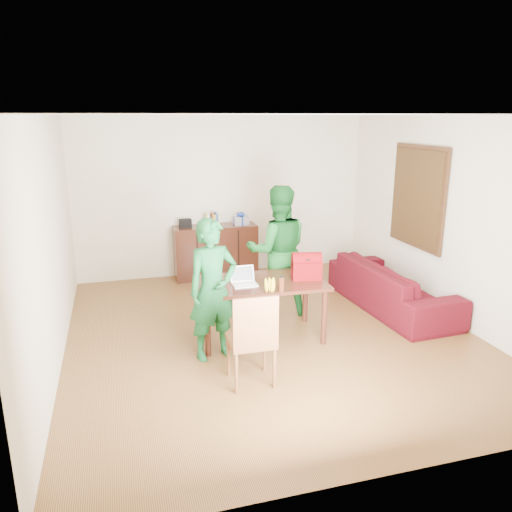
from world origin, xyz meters
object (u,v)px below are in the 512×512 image
object	(u,v)px
person_far	(278,251)
laptop	(245,282)
bottle	(281,283)
table	(260,288)
chair	(251,357)
sofa	(392,286)
person_near	(213,290)
red_bag	(306,269)

from	to	relation	value
person_far	laptop	distance (m)	1.08
person_far	bottle	size ratio (longest dim) A/B	9.89
table	chair	distance (m)	1.18
chair	sofa	size ratio (longest dim) A/B	0.45
chair	person_near	bearing A→B (deg)	111.10
table	red_bag	distance (m)	0.62
chair	person_near	world-z (taller)	person_near
table	person_near	distance (m)	0.76
person_near	bottle	distance (m)	0.79
table	person_near	bearing A→B (deg)	-148.94
person_far	red_bag	world-z (taller)	person_far
sofa	chair	bearing A→B (deg)	117.80
chair	person_near	distance (m)	0.91
person_far	sofa	size ratio (longest dim) A/B	0.80
table	bottle	distance (m)	0.46
table	chair	bearing A→B (deg)	-108.04
chair	person_near	size ratio (longest dim) A/B	0.62
chair	laptop	distance (m)	1.09
laptop	red_bag	distance (m)	0.80
table	person_near	xyz separation A→B (m)	(-0.66, -0.35, 0.17)
person_far	sofa	bearing A→B (deg)	178.48
person_far	laptop	xyz separation A→B (m)	(-0.68, -0.82, -0.12)
table	laptop	size ratio (longest dim) A/B	5.53
person_near	person_far	world-z (taller)	person_far
table	person_near	size ratio (longest dim) A/B	1.00
person_near	table	bearing A→B (deg)	13.73
laptop	sofa	size ratio (longest dim) A/B	0.13
table	bottle	bearing A→B (deg)	-68.04
chair	person_far	bearing A→B (deg)	65.25
laptop	bottle	xyz separation A→B (m)	(0.36, -0.31, 0.05)
table	person_far	world-z (taller)	person_far
person_near	bottle	xyz separation A→B (m)	(0.79, -0.05, 0.02)
chair	person_far	world-z (taller)	person_far
person_near	laptop	bearing A→B (deg)	16.67
chair	bottle	bearing A→B (deg)	51.61
sofa	laptop	bearing A→B (deg)	99.91
table	person_far	bearing A→B (deg)	60.80
chair	table	bearing A→B (deg)	70.12
chair	sofa	xyz separation A→B (m)	(2.50, 1.50, 0.03)
chair	red_bag	distance (m)	1.51
chair	person_far	xyz separation A→B (m)	(0.87, 1.79, 0.61)
table	sofa	bearing A→B (deg)	15.00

